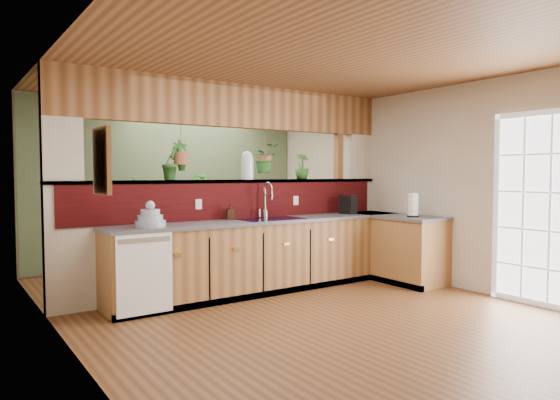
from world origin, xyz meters
TOP-DOWN VIEW (x-y plane):
  - ground at (0.00, 0.00)m, footprint 4.60×7.00m
  - ceiling at (0.00, 0.00)m, footprint 4.60×7.00m
  - wall_back at (0.00, 3.50)m, footprint 4.60×0.02m
  - wall_left at (-2.30, 0.00)m, footprint 0.02×7.00m
  - wall_right at (2.30, 0.00)m, footprint 0.02×7.00m
  - pass_through_partition at (0.03, 1.35)m, footprint 4.60×0.21m
  - pass_through_ledge at (0.00, 1.35)m, footprint 4.60×0.21m
  - header_beam at (0.00, 1.35)m, footprint 4.60×0.15m
  - sage_backwall at (0.00, 3.48)m, footprint 4.55×0.02m
  - countertop at (0.84, 0.87)m, footprint 4.14×1.52m
  - dishwasher at (-1.48, 0.66)m, footprint 0.58×0.03m
  - navy_sink at (0.25, 0.98)m, footprint 0.82×0.50m
  - french_door at (2.27, -1.30)m, footprint 0.06×1.02m
  - framed_print at (-2.27, -0.80)m, footprint 0.04×0.35m
  - faucet at (0.29, 1.13)m, footprint 0.20×0.20m
  - dish_stack at (-1.33, 0.88)m, footprint 0.32×0.32m
  - soap_dispenser at (-0.22, 1.15)m, footprint 0.11×0.11m
  - coffee_maker at (1.59, 1.00)m, footprint 0.14×0.24m
  - paper_towel at (1.93, 0.14)m, footprint 0.16×0.16m
  - glass_jar at (0.14, 1.35)m, footprint 0.16×0.16m
  - ledge_plant_left at (-0.90, 1.35)m, footprint 0.25×0.21m
  - ledge_plant_right at (1.03, 1.35)m, footprint 0.21×0.21m
  - hanging_plant_a at (-0.78, 1.35)m, footprint 0.21×0.18m
  - hanging_plant_b at (0.41, 1.35)m, footprint 0.36×0.32m
  - shelving_console at (-0.14, 3.25)m, footprint 1.53×0.54m
  - shelf_plant_a at (-0.72, 3.25)m, footprint 0.27×0.23m
  - shelf_plant_b at (0.39, 3.25)m, footprint 0.35×0.35m
  - floor_plant at (0.85, 2.33)m, footprint 0.62×0.54m

SIDE VIEW (x-z plane):
  - ground at x=0.00m, z-range -0.01..0.01m
  - floor_plant at x=0.85m, z-range 0.00..0.66m
  - countertop at x=0.84m, z-range 0.00..0.90m
  - dishwasher at x=-1.48m, z-range 0.05..0.87m
  - shelving_console at x=-0.14m, z-range 0.00..1.00m
  - navy_sink at x=0.25m, z-range 0.73..0.91m
  - dish_stack at x=-1.33m, z-range 0.85..1.13m
  - soap_dispenser at x=-0.22m, z-range 0.90..1.10m
  - coffee_maker at x=1.59m, z-range 0.89..1.15m
  - french_door at x=2.27m, z-range -0.03..2.13m
  - paper_towel at x=1.93m, z-range 0.88..1.22m
  - faucet at x=0.29m, z-range 0.92..1.38m
  - pass_through_partition at x=0.03m, z-range -0.11..2.49m
  - shelf_plant_a at x=-0.72m, z-range 1.00..1.43m
  - shelf_plant_b at x=0.39m, z-range 1.00..1.48m
  - wall_back at x=0.00m, z-range 0.00..2.60m
  - wall_left at x=-2.30m, z-range 0.00..2.60m
  - wall_right at x=2.30m, z-range 0.00..2.60m
  - sage_backwall at x=0.00m, z-range 0.02..2.58m
  - pass_through_ledge at x=0.00m, z-range 1.35..1.39m
  - framed_print at x=-2.27m, z-range 1.32..1.78m
  - ledge_plant_right at x=1.03m, z-range 1.39..1.75m
  - glass_jar at x=0.14m, z-range 1.39..1.76m
  - ledge_plant_left at x=-0.90m, z-range 1.39..1.81m
  - hanging_plant_a at x=-0.78m, z-range 1.56..2.05m
  - hanging_plant_b at x=0.41m, z-range 1.58..2.08m
  - header_beam at x=0.00m, z-range 2.05..2.60m
  - ceiling at x=0.00m, z-range 2.60..2.60m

